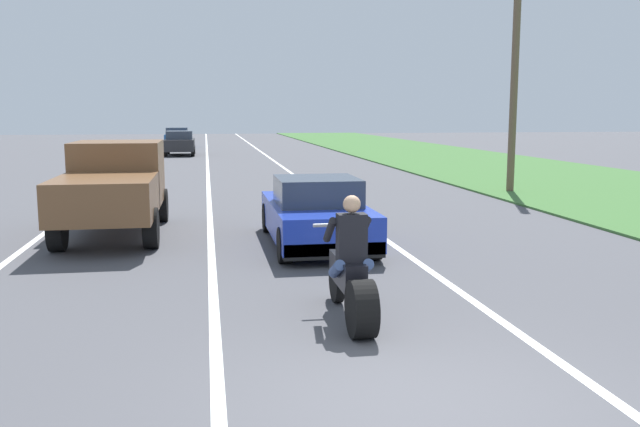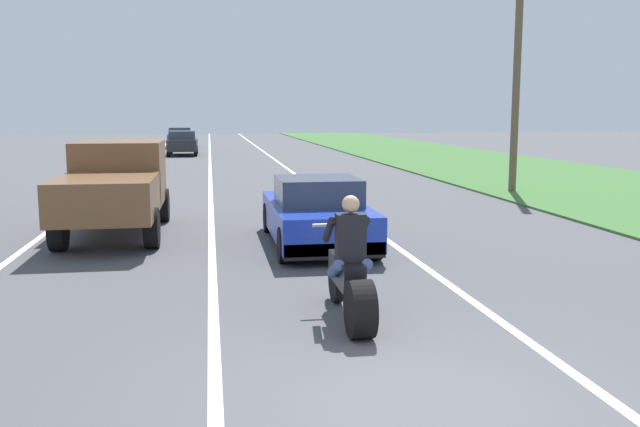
% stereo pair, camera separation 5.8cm
% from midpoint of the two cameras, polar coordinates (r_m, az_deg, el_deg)
% --- Properties ---
extents(ground_plane, '(160.00, 160.00, 0.00)m').
position_cam_midpoint_polar(ground_plane, '(6.48, 8.02, -15.56)').
color(ground_plane, '#4C4C51').
extents(lane_stripe_left_solid, '(0.14, 120.00, 0.01)m').
position_cam_midpoint_polar(lane_stripe_left_solid, '(26.02, -17.34, 2.28)').
color(lane_stripe_left_solid, white).
rests_on(lane_stripe_left_solid, ground).
extents(lane_stripe_right_solid, '(0.14, 120.00, 0.01)m').
position_cam_midpoint_polar(lane_stripe_right_solid, '(26.03, -1.43, 2.66)').
color(lane_stripe_right_solid, white).
rests_on(lane_stripe_right_solid, ground).
extents(lane_stripe_centre_dashed, '(0.14, 120.00, 0.01)m').
position_cam_midpoint_polar(lane_stripe_centre_dashed, '(25.77, -9.39, 2.50)').
color(lane_stripe_centre_dashed, white).
rests_on(lane_stripe_centre_dashed, ground).
extents(grass_verge_right, '(10.00, 120.00, 0.06)m').
position_cam_midpoint_polar(grass_verge_right, '(29.21, 18.66, 2.90)').
color(grass_verge_right, '#3D6B33').
rests_on(grass_verge_right, ground).
extents(motorcycle_with_rider, '(0.70, 2.21, 1.62)m').
position_cam_midpoint_polar(motorcycle_with_rider, '(8.58, 2.44, -5.28)').
color(motorcycle_with_rider, black).
rests_on(motorcycle_with_rider, ground).
extents(sports_car_blue, '(1.84, 4.30, 1.37)m').
position_cam_midpoint_polar(sports_car_blue, '(13.55, -0.46, -0.03)').
color(sports_car_blue, '#1E38B2').
rests_on(sports_car_blue, ground).
extents(pickup_truck_left_lane_brown, '(2.02, 4.80, 1.98)m').
position_cam_midpoint_polar(pickup_truck_left_lane_brown, '(15.26, -16.96, 2.36)').
color(pickup_truck_left_lane_brown, brown).
rests_on(pickup_truck_left_lane_brown, ground).
extents(utility_pole_roadside, '(0.24, 0.24, 7.26)m').
position_cam_midpoint_polar(utility_pole_roadside, '(23.29, 15.87, 10.60)').
color(utility_pole_roadside, brown).
rests_on(utility_pole_roadside, ground).
extents(distant_car_far_ahead, '(1.80, 4.00, 1.50)m').
position_cam_midpoint_polar(distant_car_far_ahead, '(43.16, -11.68, 5.82)').
color(distant_car_far_ahead, '#262628').
rests_on(distant_car_far_ahead, ground).
extents(distant_car_further_ahead, '(1.80, 4.00, 1.50)m').
position_cam_midpoint_polar(distant_car_further_ahead, '(52.93, -11.87, 6.27)').
color(distant_car_further_ahead, '#194C8C').
rests_on(distant_car_further_ahead, ground).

